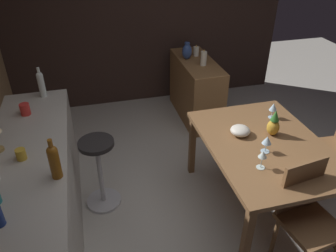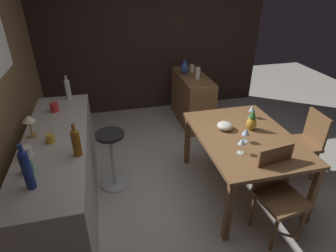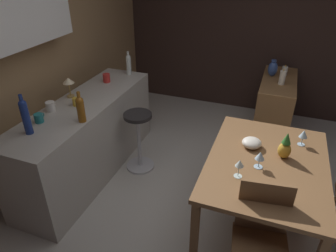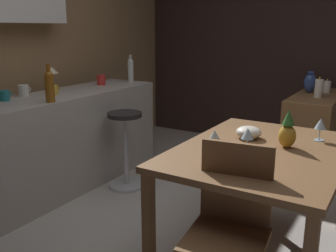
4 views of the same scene
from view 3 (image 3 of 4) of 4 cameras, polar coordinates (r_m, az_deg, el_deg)
The scene contains 24 objects.
ground_plane at distance 3.30m, azimuth 8.35°, elevation -15.30°, with size 9.00×9.00×0.00m, color #B7B2A8.
wall_kitchen_back at distance 3.44m, azimuth -26.48°, elevation 11.55°, with size 5.20×0.33×2.60m.
wall_side_right at distance 5.00m, azimuth 13.05°, elevation 17.52°, with size 0.10×4.40×2.60m, color #33231E.
dining_table at distance 2.84m, azimuth 17.73°, elevation -7.55°, with size 1.38×1.00×0.74m.
kitchen_counter at distance 3.63m, azimuth -14.62°, elevation -2.17°, with size 2.10×0.60×0.90m, color #B2ADA3.
sideboard_cabinet at distance 4.53m, azimuth 19.11°, elevation 3.30°, with size 1.10×0.44×0.82m, color olive.
chair_near_window at distance 2.49m, azimuth 16.77°, elevation -19.04°, with size 0.45×0.45×0.92m.
bar_stool at distance 3.61m, azimuth -5.41°, elevation -2.56°, with size 0.34×0.34×0.73m.
wine_glass_left at distance 2.65m, azimuth 16.71°, elevation -5.39°, with size 0.08×0.08×0.15m.
wine_glass_right at distance 2.49m, azimuth 13.13°, elevation -6.90°, with size 0.07×0.07×0.16m.
wine_glass_center at distance 3.08m, azimuth 23.86°, elevation -1.41°, with size 0.08×0.08×0.16m.
pineapple_centerpiece at distance 2.84m, azimuth 20.88°, elevation -3.71°, with size 0.11×0.11×0.25m.
fruit_bowl at distance 2.93m, azimuth 15.28°, elevation -3.03°, with size 0.18×0.18×0.08m, color beige.
wine_bottle_clear at distance 4.06m, azimuth -7.33°, elevation 11.38°, with size 0.06×0.06×0.30m.
wine_bottle_cobalt at distance 2.93m, azimuth -24.95°, elevation 1.79°, with size 0.07×0.07×0.38m.
wine_bottle_amber at distance 2.98m, azimuth -15.92°, elevation 3.21°, with size 0.07×0.07×0.31m.
cup_white at distance 3.32m, azimuth -20.96°, elevation 3.41°, with size 0.13×0.09×0.10m.
cup_mustard at distance 3.36m, azimuth -16.68°, elevation 4.35°, with size 0.11×0.07×0.08m.
cup_red at distance 3.88m, azimuth -11.33°, elevation 8.74°, with size 0.12×0.09×0.11m.
cup_teal at distance 3.14m, azimuth -22.83°, elevation 1.38°, with size 0.12×0.08×0.09m.
counter_lamp at distance 3.52m, azimuth -17.97°, elevation 7.67°, with size 0.12×0.12×0.23m.
pillar_candle_tall at distance 4.20m, azimuth 20.44°, elevation 8.42°, with size 0.08×0.08×0.20m.
pillar_candle_short at distance 4.53m, azimuth 20.82°, elevation 9.52°, with size 0.08×0.08×0.15m.
vase_ceramic_blue at distance 4.44m, azimuth 18.86°, elevation 10.05°, with size 0.13×0.13×0.22m.
Camera 3 is at (-2.30, -0.37, 2.33)m, focal length 32.86 mm.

